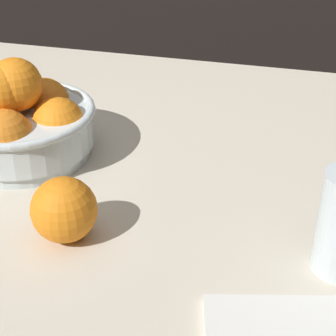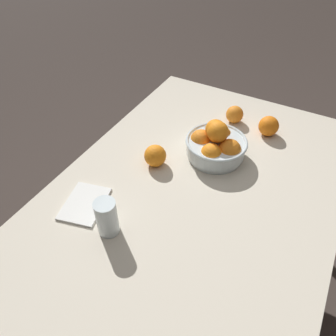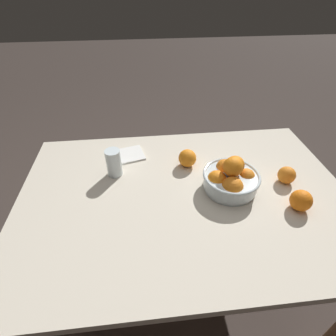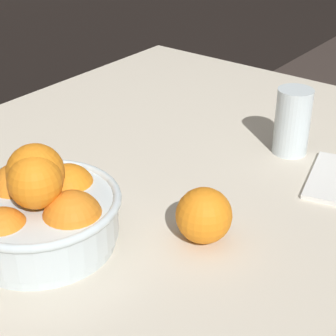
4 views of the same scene
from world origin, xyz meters
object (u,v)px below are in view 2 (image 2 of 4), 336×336
Objects in this scene: orange_loose_near_bowl at (235,114)px; orange_loose_aside at (155,156)px; fruit_bowl at (216,145)px; orange_loose_front at (269,126)px; juice_glass at (107,219)px.

orange_loose_near_bowl is 0.42m from orange_loose_aside.
orange_loose_near_bowl is at bearing -176.20° from fruit_bowl.
orange_loose_aside is (0.14, -0.17, -0.02)m from fruit_bowl.
fruit_bowl reaches higher than orange_loose_near_bowl.
juice_glass is at bearing -21.83° from orange_loose_front.
orange_loose_aside reaches higher than orange_loose_near_bowl.
juice_glass is at bearing 4.84° from orange_loose_aside.
orange_loose_aside is at bearing -21.78° from orange_loose_near_bowl.
fruit_bowl is 0.49m from juice_glass.
orange_loose_front is at bearing 140.69° from orange_loose_aside.
orange_loose_front is 0.48m from orange_loose_aside.
orange_loose_aside is (0.39, -0.16, 0.00)m from orange_loose_near_bowl.
juice_glass is 1.53× the size of orange_loose_aside.
orange_loose_front and orange_loose_aside have the same top height.
fruit_bowl is 0.25m from orange_loose_near_bowl.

